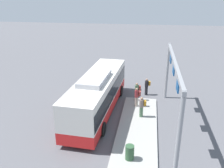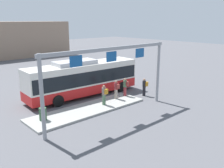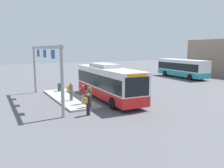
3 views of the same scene
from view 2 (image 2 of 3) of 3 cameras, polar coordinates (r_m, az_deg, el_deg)
name	(u,v)px [view 2 (image 2 of 3)]	position (r m, az deg, el deg)	size (l,w,h in m)	color
ground_plane	(84,96)	(23.51, -6.56, -2.72)	(120.00, 120.00, 0.00)	#56565B
platform_curb	(89,109)	(19.80, -5.43, -5.83)	(10.00, 2.80, 0.16)	#9E9E99
bus_main	(83,77)	(23.03, -6.70, 1.58)	(11.15, 3.11, 3.46)	red
person_boarding	(144,87)	(23.33, 7.55, -0.61)	(0.47, 0.59, 1.67)	black
person_waiting_near	(116,89)	(21.72, 0.99, -1.20)	(0.34, 0.52, 1.67)	gray
person_waiting_mid	(125,87)	(22.60, 3.12, -0.58)	(0.41, 0.57, 1.67)	maroon
person_waiting_far	(104,94)	(20.20, -1.83, -2.44)	(0.39, 0.56, 1.67)	#476B4C
platform_sign_gantry	(112,66)	(17.39, -0.12, 4.26)	(11.23, 0.24, 5.20)	gray
trash_bin	(43,114)	(17.97, -15.77, -6.71)	(0.52, 0.52, 0.90)	#2D5133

